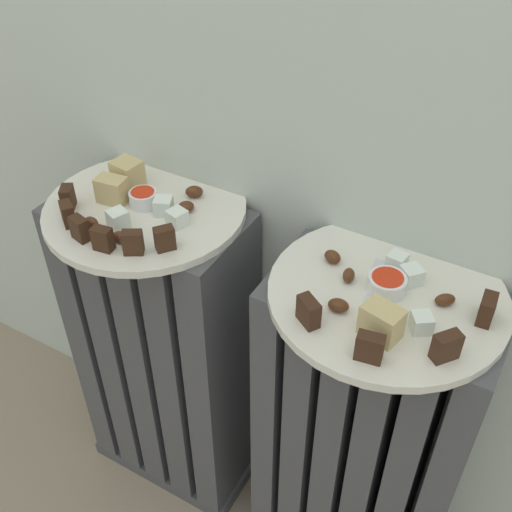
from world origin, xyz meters
The scene contains 34 objects.
radiator_left centered at (-0.19, 0.28, 0.32)m, with size 0.32×0.16×0.64m.
radiator_right centered at (0.19, 0.28, 0.32)m, with size 0.32×0.16×0.64m.
plate_left centered at (-0.19, 0.28, 0.65)m, with size 0.30×0.30×0.01m, color silver.
plate_right centered at (0.19, 0.28, 0.65)m, with size 0.30×0.30×0.01m, color silver.
dark_cake_slice_left_0 centered at (-0.28, 0.22, 0.67)m, with size 0.03×0.02×0.03m, color #382114.
dark_cake_slice_left_1 centered at (-0.25, 0.19, 0.67)m, with size 0.03×0.02×0.03m, color #382114.
dark_cake_slice_left_2 centered at (-0.22, 0.17, 0.67)m, with size 0.03×0.02×0.03m, color #382114.
dark_cake_slice_left_3 centered at (-0.17, 0.17, 0.67)m, with size 0.03×0.02×0.03m, color #382114.
dark_cake_slice_left_4 centered at (-0.13, 0.18, 0.67)m, with size 0.03×0.02×0.03m, color #382114.
dark_cake_slice_left_5 centered at (-0.10, 0.21, 0.67)m, with size 0.03×0.02×0.03m, color #382114.
marble_cake_slice_left_0 centered at (-0.24, 0.27, 0.67)m, with size 0.04×0.03×0.04m, color tan.
marble_cake_slice_left_1 centered at (-0.24, 0.31, 0.67)m, with size 0.04×0.04×0.04m, color tan.
turkish_delight_left_0 centered at (-0.15, 0.28, 0.67)m, with size 0.03×0.03×0.03m, color white.
turkish_delight_left_1 centered at (-0.12, 0.26, 0.67)m, with size 0.02×0.02×0.02m, color white.
turkish_delight_left_2 centered at (-0.19, 0.22, 0.67)m, with size 0.03×0.03×0.03m, color white.
medjool_date_left_0 centered at (-0.14, 0.34, 0.66)m, with size 0.03×0.02×0.02m, color #4C2814.
medjool_date_left_1 centered at (-0.16, 0.20, 0.66)m, with size 0.03×0.02×0.02m, color #4C2814.
medjool_date_left_2 centered at (-0.22, 0.20, 0.66)m, with size 0.02×0.01×0.02m, color #4C2814.
medjool_date_left_3 centered at (-0.13, 0.30, 0.66)m, with size 0.02×0.02×0.02m, color #4C2814.
jam_bowl_left centered at (-0.19, 0.28, 0.67)m, with size 0.04×0.04×0.02m.
dark_cake_slice_right_0 centered at (0.13, 0.18, 0.67)m, with size 0.03×0.02×0.04m, color #382114.
dark_cake_slice_right_1 centered at (0.21, 0.17, 0.67)m, with size 0.03×0.02×0.04m, color #382114.
dark_cake_slice_right_2 centered at (0.28, 0.21, 0.67)m, with size 0.03×0.02×0.04m, color #382114.
dark_cake_slice_right_3 centered at (0.31, 0.29, 0.67)m, with size 0.03×0.02×0.04m, color #382114.
marble_cake_slice_right_0 centered at (0.21, 0.21, 0.67)m, with size 0.04×0.03×0.04m, color tan.
turkish_delight_right_0 centered at (0.24, 0.24, 0.66)m, with size 0.02×0.02×0.02m, color white.
turkish_delight_right_1 centered at (0.18, 0.33, 0.66)m, with size 0.02×0.02×0.02m, color white.
turkish_delight_right_2 centered at (0.21, 0.31, 0.67)m, with size 0.02×0.02×0.02m, color white.
medjool_date_right_0 centered at (0.26, 0.29, 0.66)m, with size 0.03×0.02×0.02m, color #4C2814.
medjool_date_right_1 centered at (0.15, 0.22, 0.66)m, with size 0.03×0.02×0.02m, color #4C2814.
medjool_date_right_2 centered at (0.11, 0.30, 0.66)m, with size 0.02×0.02×0.02m, color #4C2814.
medjool_date_right_3 centered at (0.14, 0.27, 0.66)m, with size 0.02×0.02×0.02m, color #4C2814.
jam_bowl_right centered at (0.19, 0.28, 0.67)m, with size 0.05×0.05×0.02m.
fork centered at (0.17, 0.29, 0.65)m, with size 0.03×0.10×0.00m.
Camera 1 is at (0.32, -0.29, 1.18)m, focal length 43.33 mm.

